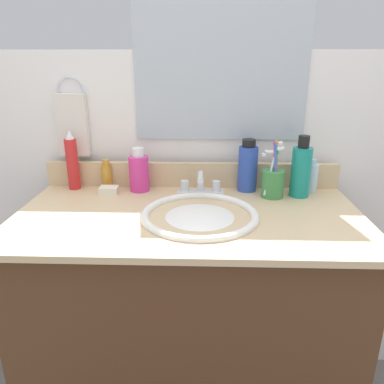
{
  "coord_description": "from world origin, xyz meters",
  "views": [
    {
      "loc": [
        0.04,
        -1.04,
        1.26
      ],
      "look_at": [
        0.01,
        0.0,
        0.89
      ],
      "focal_mm": 34.88,
      "sensor_mm": 36.0,
      "label": 1
    }
  ],
  "objects_px": {
    "hand_towel": "(73,125)",
    "bottle_spray_red": "(72,162)",
    "faucet": "(200,187)",
    "bottle_gel_clear": "(311,177)",
    "bottle_soap_pink": "(139,172)",
    "bottle_oil_amber": "(107,175)",
    "bottle_shampoo_blue": "(248,167)",
    "soap_bar": "(109,190)",
    "cup_green": "(273,182)",
    "bottle_mouthwash_teal": "(301,170)"
  },
  "relations": [
    {
      "from": "hand_towel",
      "to": "bottle_spray_red",
      "type": "xyz_separation_m",
      "value": [
        0.01,
        -0.06,
        -0.12
      ]
    },
    {
      "from": "hand_towel",
      "to": "faucet",
      "type": "height_order",
      "value": "hand_towel"
    },
    {
      "from": "bottle_gel_clear",
      "to": "bottle_soap_pink",
      "type": "bearing_deg",
      "value": -179.14
    },
    {
      "from": "bottle_oil_amber",
      "to": "bottle_shampoo_blue",
      "type": "bearing_deg",
      "value": -1.86
    },
    {
      "from": "faucet",
      "to": "bottle_oil_amber",
      "type": "relative_size",
      "value": 1.54
    },
    {
      "from": "hand_towel",
      "to": "faucet",
      "type": "bearing_deg",
      "value": -13.43
    },
    {
      "from": "bottle_oil_amber",
      "to": "soap_bar",
      "type": "relative_size",
      "value": 1.62
    },
    {
      "from": "hand_towel",
      "to": "bottle_oil_amber",
      "type": "xyz_separation_m",
      "value": [
        0.12,
        -0.04,
        -0.17
      ]
    },
    {
      "from": "soap_bar",
      "to": "bottle_oil_amber",
      "type": "bearing_deg",
      "value": 108.0
    },
    {
      "from": "hand_towel",
      "to": "bottle_gel_clear",
      "type": "bearing_deg",
      "value": -4.31
    },
    {
      "from": "bottle_spray_red",
      "to": "bottle_soap_pink",
      "type": "xyz_separation_m",
      "value": [
        0.24,
        -0.01,
        -0.03
      ]
    },
    {
      "from": "faucet",
      "to": "cup_green",
      "type": "relative_size",
      "value": 0.83
    },
    {
      "from": "bottle_shampoo_blue",
      "to": "bottle_soap_pink",
      "type": "xyz_separation_m",
      "value": [
        -0.38,
        -0.01,
        -0.02
      ]
    },
    {
      "from": "faucet",
      "to": "bottle_mouthwash_teal",
      "type": "xyz_separation_m",
      "value": [
        0.34,
        -0.0,
        0.06
      ]
    },
    {
      "from": "bottle_spray_red",
      "to": "faucet",
      "type": "bearing_deg",
      "value": -6.28
    },
    {
      "from": "hand_towel",
      "to": "bottle_gel_clear",
      "type": "xyz_separation_m",
      "value": [
        0.85,
        -0.06,
        -0.17
      ]
    },
    {
      "from": "cup_green",
      "to": "soap_bar",
      "type": "xyz_separation_m",
      "value": [
        -0.56,
        0.02,
        -0.04
      ]
    },
    {
      "from": "bottle_shampoo_blue",
      "to": "bottle_soap_pink",
      "type": "height_order",
      "value": "bottle_shampoo_blue"
    },
    {
      "from": "bottle_oil_amber",
      "to": "bottle_gel_clear",
      "type": "xyz_separation_m",
      "value": [
        0.73,
        -0.02,
        0.01
      ]
    },
    {
      "from": "bottle_shampoo_blue",
      "to": "bottle_spray_red",
      "type": "height_order",
      "value": "bottle_spray_red"
    },
    {
      "from": "bottle_oil_amber",
      "to": "cup_green",
      "type": "distance_m",
      "value": 0.59
    },
    {
      "from": "bottle_spray_red",
      "to": "bottle_mouthwash_teal",
      "type": "relative_size",
      "value": 1.03
    },
    {
      "from": "bottle_oil_amber",
      "to": "bottle_mouthwash_teal",
      "type": "xyz_separation_m",
      "value": [
        0.68,
        -0.07,
        0.05
      ]
    },
    {
      "from": "bottle_oil_amber",
      "to": "soap_bar",
      "type": "distance_m",
      "value": 0.08
    },
    {
      "from": "bottle_shampoo_blue",
      "to": "bottle_spray_red",
      "type": "relative_size",
      "value": 0.86
    },
    {
      "from": "soap_bar",
      "to": "cup_green",
      "type": "bearing_deg",
      "value": -1.71
    },
    {
      "from": "hand_towel",
      "to": "faucet",
      "type": "distance_m",
      "value": 0.51
    },
    {
      "from": "faucet",
      "to": "bottle_shampoo_blue",
      "type": "bearing_deg",
      "value": 17.48
    },
    {
      "from": "bottle_spray_red",
      "to": "bottle_soap_pink",
      "type": "height_order",
      "value": "bottle_spray_red"
    },
    {
      "from": "cup_green",
      "to": "soap_bar",
      "type": "relative_size",
      "value": 3.02
    },
    {
      "from": "faucet",
      "to": "soap_bar",
      "type": "xyz_separation_m",
      "value": [
        -0.32,
        0.0,
        -0.02
      ]
    },
    {
      "from": "bottle_oil_amber",
      "to": "cup_green",
      "type": "xyz_separation_m",
      "value": [
        0.59,
        -0.08,
        0.01
      ]
    },
    {
      "from": "faucet",
      "to": "soap_bar",
      "type": "distance_m",
      "value": 0.32
    },
    {
      "from": "bottle_oil_amber",
      "to": "bottle_soap_pink",
      "type": "height_order",
      "value": "bottle_soap_pink"
    },
    {
      "from": "hand_towel",
      "to": "bottle_oil_amber",
      "type": "relative_size",
      "value": 2.12
    },
    {
      "from": "bottle_shampoo_blue",
      "to": "soap_bar",
      "type": "distance_m",
      "value": 0.49
    },
    {
      "from": "faucet",
      "to": "bottle_shampoo_blue",
      "type": "relative_size",
      "value": 0.87
    },
    {
      "from": "bottle_oil_amber",
      "to": "bottle_soap_pink",
      "type": "relative_size",
      "value": 0.67
    },
    {
      "from": "bottle_shampoo_blue",
      "to": "bottle_gel_clear",
      "type": "distance_m",
      "value": 0.23
    },
    {
      "from": "hand_towel",
      "to": "soap_bar",
      "type": "distance_m",
      "value": 0.27
    },
    {
      "from": "bottle_gel_clear",
      "to": "cup_green",
      "type": "height_order",
      "value": "cup_green"
    },
    {
      "from": "soap_bar",
      "to": "hand_towel",
      "type": "bearing_deg",
      "value": 142.99
    },
    {
      "from": "bottle_spray_red",
      "to": "bottle_gel_clear",
      "type": "relative_size",
      "value": 1.83
    },
    {
      "from": "bottle_soap_pink",
      "to": "cup_green",
      "type": "bearing_deg",
      "value": -6.32
    },
    {
      "from": "bottle_spray_red",
      "to": "soap_bar",
      "type": "relative_size",
      "value": 3.34
    },
    {
      "from": "hand_towel",
      "to": "faucet",
      "type": "xyz_separation_m",
      "value": [
        0.46,
        -0.11,
        -0.19
      ]
    },
    {
      "from": "bottle_gel_clear",
      "to": "hand_towel",
      "type": "bearing_deg",
      "value": 175.69
    },
    {
      "from": "hand_towel",
      "to": "bottle_oil_amber",
      "type": "height_order",
      "value": "hand_towel"
    },
    {
      "from": "bottle_shampoo_blue",
      "to": "bottle_spray_red",
      "type": "bearing_deg",
      "value": -179.83
    },
    {
      "from": "cup_green",
      "to": "bottle_oil_amber",
      "type": "bearing_deg",
      "value": 172.0
    }
  ]
}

